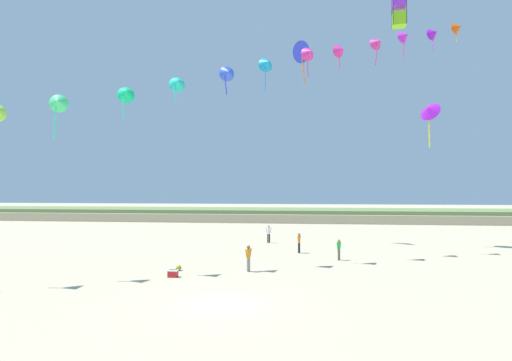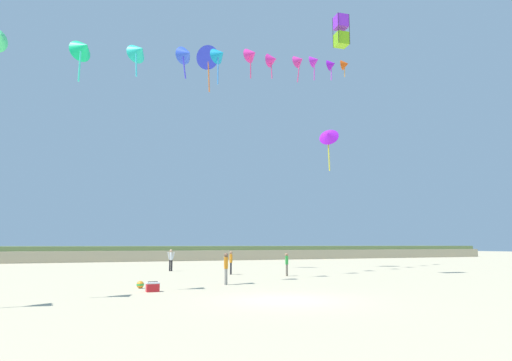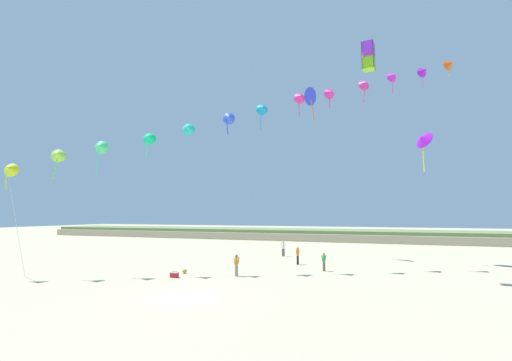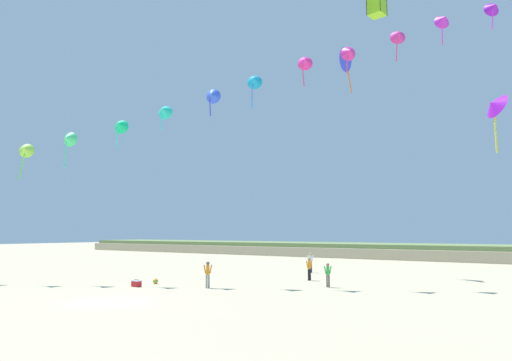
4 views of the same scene
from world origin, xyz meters
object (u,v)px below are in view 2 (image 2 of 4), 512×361
at_px(person_near_right, 287,263).
at_px(beach_ball, 140,285).
at_px(person_mid_center, 226,266).
at_px(large_kite_high_solo, 209,58).
at_px(beach_cooler, 153,287).
at_px(large_kite_low_lead, 341,31).
at_px(person_near_left, 171,258).
at_px(large_kite_mid_trail, 328,135).
at_px(person_far_left, 231,261).

xyz_separation_m(person_near_right, beach_ball, (-10.67, -4.99, -0.71)).
relative_size(person_mid_center, large_kite_high_solo, 0.38).
xyz_separation_m(person_near_right, beach_cooler, (-10.43, -6.87, -0.68)).
bearing_deg(large_kite_low_lead, large_kite_high_solo, 120.36).
height_order(person_near_left, large_kite_high_solo, large_kite_high_solo).
height_order(person_mid_center, large_kite_low_lead, large_kite_low_lead).
distance_m(large_kite_mid_trail, beach_ball, 27.14).
xyz_separation_m(person_mid_center, person_far_left, (3.18, 7.77, -0.01)).
height_order(person_near_left, person_near_right, person_near_left).
relative_size(large_kite_high_solo, beach_ball, 12.03).
relative_size(person_near_right, large_kite_mid_trail, 0.34).
height_order(person_near_right, large_kite_high_solo, large_kite_high_solo).
bearing_deg(beach_ball, person_mid_center, 2.78).
xyz_separation_m(beach_cooler, beach_ball, (-0.24, 1.89, -0.03)).
bearing_deg(beach_ball, beach_cooler, -82.80).
distance_m(large_kite_low_lead, beach_cooler, 23.73).
xyz_separation_m(person_near_left, large_kite_mid_trail, (15.13, -0.18, 11.66)).
distance_m(large_kite_mid_trail, beach_cooler, 27.96).
xyz_separation_m(person_far_left, large_kite_high_solo, (0.42, 7.32, 18.24)).
relative_size(large_kite_mid_trail, beach_ball, 12.50).
xyz_separation_m(person_near_left, beach_cooler, (-4.48, -15.74, -0.79)).
relative_size(person_near_right, large_kite_high_solo, 0.35).
bearing_deg(large_kite_high_solo, beach_ball, -117.98).
bearing_deg(beach_ball, person_near_right, 25.06).
height_order(person_near_left, beach_cooler, person_near_left).
bearing_deg(person_mid_center, large_kite_low_lead, 19.41).
distance_m(person_near_left, large_kite_low_lead, 22.17).
bearing_deg(large_kite_mid_trail, beach_cooler, -141.57).
distance_m(person_far_left, large_kite_mid_trail, 17.79).
distance_m(large_kite_mid_trail, large_kite_high_solo, 13.51).
xyz_separation_m(person_mid_center, large_kite_high_solo, (3.60, 15.09, 18.23)).
relative_size(person_near_left, person_near_right, 1.13).
distance_m(person_far_left, large_kite_high_solo, 19.66).
relative_size(person_mid_center, large_kite_mid_trail, 0.37).
height_order(person_near_right, large_kite_low_lead, large_kite_low_lead).
height_order(person_far_left, large_kite_high_solo, large_kite_high_solo).
xyz_separation_m(person_near_left, person_mid_center, (-0.18, -13.63, -0.04)).
bearing_deg(person_mid_center, large_kite_high_solo, 76.57).
height_order(large_kite_low_lead, beach_cooler, large_kite_low_lead).
bearing_deg(large_kite_high_solo, beach_cooler, -114.66).
xyz_separation_m(large_kite_low_lead, beach_ball, (-14.85, -3.85, -17.83)).
xyz_separation_m(person_near_right, person_far_left, (-2.96, 3.01, 0.06)).
xyz_separation_m(person_mid_center, large_kite_low_lead, (10.31, 3.63, 17.04)).
bearing_deg(person_mid_center, person_far_left, 67.75).
distance_m(person_near_right, large_kite_high_solo, 21.17).
bearing_deg(large_kite_mid_trail, beach_ball, -145.44).
height_order(person_near_right, large_kite_mid_trail, large_kite_mid_trail).
distance_m(person_near_right, large_kite_low_lead, 17.65).
bearing_deg(person_near_right, large_kite_high_solo, 103.78).
distance_m(person_near_right, person_mid_center, 7.77).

